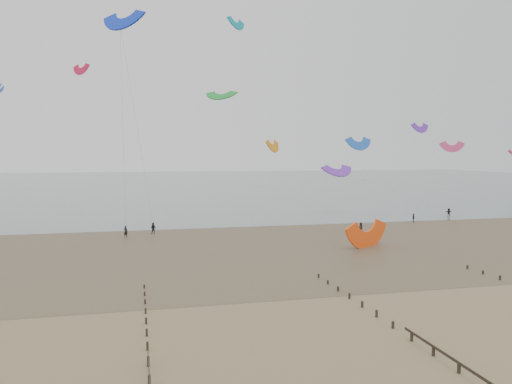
% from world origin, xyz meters
% --- Properties ---
extents(ground, '(500.00, 500.00, 0.00)m').
position_xyz_m(ground, '(0.00, 0.00, 0.00)').
color(ground, brown).
rests_on(ground, ground).
extents(sea_and_shore, '(500.00, 665.00, 0.03)m').
position_xyz_m(sea_and_shore, '(-4.08, 34.40, 0.01)').
color(sea_and_shore, '#475654').
rests_on(sea_and_shore, ground).
extents(kitesurfer_lead, '(0.80, 0.70, 1.83)m').
position_xyz_m(kitesurfer_lead, '(-16.43, 43.61, 0.92)').
color(kitesurfer_lead, black).
rests_on(kitesurfer_lead, ground).
extents(kitesurfers, '(119.08, 20.14, 1.89)m').
position_xyz_m(kitesurfers, '(25.16, 47.88, 0.85)').
color(kitesurfers, black).
rests_on(kitesurfers, ground).
extents(grounded_kite, '(9.54, 8.85, 4.20)m').
position_xyz_m(grounded_kite, '(16.88, 27.01, 0.00)').
color(grounded_kite, '#FF4D10').
rests_on(grounded_kite, ground).
extents(kites_airborne, '(262.34, 98.80, 44.17)m').
position_xyz_m(kites_airborne, '(-13.90, 95.38, 21.74)').
color(kites_airborne, '#0C2BC5').
rests_on(kites_airborne, ground).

